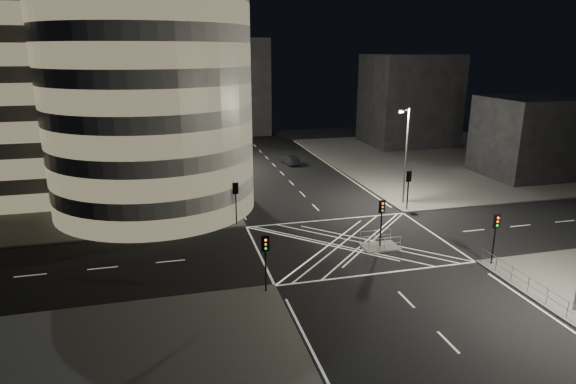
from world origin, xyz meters
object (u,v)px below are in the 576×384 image
object	(u,v)px
traffic_signal_fr	(408,183)
street_lamp_right_far	(406,153)
central_island	(380,247)
traffic_signal_island	(382,215)
street_lamp_left_near	(221,156)
traffic_signal_nr	(495,230)
street_lamp_left_far	(206,129)
traffic_signal_nl	(265,253)
traffic_signal_fl	(236,195)
sedan	(290,160)

from	to	relation	value
traffic_signal_fr	street_lamp_right_far	xyz separation A→B (m)	(0.64, 2.20, 2.63)
central_island	traffic_signal_island	xyz separation A→B (m)	(0.00, 0.00, 2.84)
traffic_signal_fr	street_lamp_left_near	world-z (taller)	street_lamp_left_near
traffic_signal_nr	street_lamp_left_near	size ratio (longest dim) A/B	0.40
street_lamp_left_far	traffic_signal_nl	bearing A→B (deg)	-89.01
street_lamp_left_near	traffic_signal_nl	bearing A→B (deg)	-88.06
central_island	traffic_signal_nl	bearing A→B (deg)	-153.86
traffic_signal_nl	traffic_signal_island	bearing A→B (deg)	26.14
street_lamp_left_far	traffic_signal_fl	bearing A→B (deg)	-88.43
street_lamp_left_far	sedan	xyz separation A→B (m)	(11.80, -0.13, -4.86)
traffic_signal_nl	traffic_signal_fl	bearing A→B (deg)	90.00
traffic_signal_nl	traffic_signal_nr	size ratio (longest dim) A/B	1.00
street_lamp_left_far	sedan	world-z (taller)	street_lamp_left_far
sedan	street_lamp_right_far	bearing A→B (deg)	99.76
traffic_signal_island	sedan	distance (m)	31.45
traffic_signal_fr	traffic_signal_nr	xyz separation A→B (m)	(0.00, -13.60, 0.00)
traffic_signal_nl	sedan	size ratio (longest dim) A/B	0.97
traffic_signal_fr	sedan	size ratio (longest dim) A/B	0.97
traffic_signal_fr	traffic_signal_island	xyz separation A→B (m)	(-6.80, -8.30, 0.00)
traffic_signal_fl	traffic_signal_island	distance (m)	13.62
traffic_signal_fl	traffic_signal_nr	distance (m)	22.24
central_island	street_lamp_left_near	size ratio (longest dim) A/B	0.30
street_lamp_left_near	sedan	world-z (taller)	street_lamp_left_near
traffic_signal_nr	street_lamp_left_far	world-z (taller)	street_lamp_left_far
traffic_signal_fr	traffic_signal_island	world-z (taller)	same
traffic_signal_fl	sedan	world-z (taller)	traffic_signal_fl
central_island	street_lamp_right_far	distance (m)	13.98
central_island	street_lamp_left_far	bearing A→B (deg)	109.95
central_island	traffic_signal_island	size ratio (longest dim) A/B	0.75
traffic_signal_island	street_lamp_left_near	bearing A→B (deg)	130.27
traffic_signal_fl	sedan	xyz separation A→B (m)	(11.16, 23.07, -2.23)
traffic_signal_fl	traffic_signal_fr	world-z (taller)	same
traffic_signal_nl	sedan	bearing A→B (deg)	73.07
street_lamp_left_far	sedan	bearing A→B (deg)	-0.62
traffic_signal_nr	traffic_signal_island	xyz separation A→B (m)	(-6.80, 5.30, 0.00)
street_lamp_left_far	street_lamp_right_far	size ratio (longest dim) A/B	1.00
traffic_signal_nr	street_lamp_left_far	xyz separation A→B (m)	(-18.24, 36.80, 2.63)
street_lamp_right_far	traffic_signal_island	bearing A→B (deg)	-125.30
traffic_signal_nl	street_lamp_left_far	xyz separation A→B (m)	(-0.64, 36.80, 2.63)
traffic_signal_nl	street_lamp_left_near	world-z (taller)	street_lamp_left_near
traffic_signal_fl	street_lamp_left_near	distance (m)	5.86
central_island	street_lamp_left_far	size ratio (longest dim) A/B	0.30
central_island	sedan	size ratio (longest dim) A/B	0.73
central_island	traffic_signal_fl	bearing A→B (deg)	142.46
central_island	street_lamp_left_near	bearing A→B (deg)	130.27
traffic_signal_nl	street_lamp_left_far	bearing A→B (deg)	90.99
street_lamp_left_near	sedan	distance (m)	21.96
traffic_signal_fl	street_lamp_left_near	size ratio (longest dim) A/B	0.40
street_lamp_right_far	traffic_signal_fl	bearing A→B (deg)	-173.12
street_lamp_right_far	street_lamp_left_near	bearing A→B (deg)	170.97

